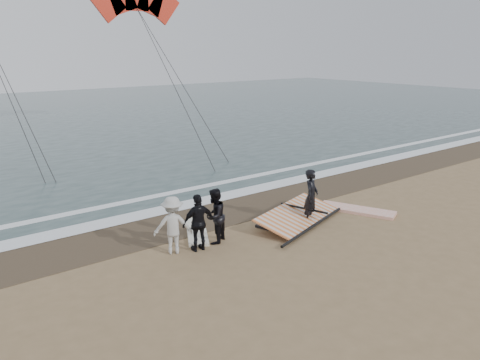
# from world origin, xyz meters

# --- Properties ---
(ground) EXTENTS (120.00, 120.00, 0.00)m
(ground) POSITION_xyz_m (0.00, 0.00, 0.00)
(ground) COLOR #8C704C
(ground) RESTS_ON ground
(sea) EXTENTS (120.00, 54.00, 0.02)m
(sea) POSITION_xyz_m (0.00, 33.00, 0.01)
(sea) COLOR #233838
(sea) RESTS_ON ground
(wet_sand) EXTENTS (120.00, 2.80, 0.01)m
(wet_sand) POSITION_xyz_m (0.00, 4.50, 0.01)
(wet_sand) COLOR #4C3D2B
(wet_sand) RESTS_ON ground
(foam_near) EXTENTS (120.00, 0.90, 0.01)m
(foam_near) POSITION_xyz_m (0.00, 5.90, 0.03)
(foam_near) COLOR white
(foam_near) RESTS_ON sea
(foam_far) EXTENTS (120.00, 0.45, 0.01)m
(foam_far) POSITION_xyz_m (0.00, 7.60, 0.03)
(foam_far) COLOR white
(foam_far) RESTS_ON sea
(man_main) EXTENTS (0.83, 0.73, 1.90)m
(man_main) POSITION_xyz_m (1.59, 1.72, 0.95)
(man_main) COLOR black
(man_main) RESTS_ON ground
(board_white) EXTENTS (1.84, 2.82, 0.11)m
(board_white) POSITION_xyz_m (3.81, 1.51, 0.05)
(board_white) COLOR white
(board_white) RESTS_ON ground
(board_cream) EXTENTS (1.66, 2.35, 0.10)m
(board_cream) POSITION_xyz_m (-2.02, 3.32, 0.05)
(board_cream) COLOR white
(board_cream) RESTS_ON ground
(trio_cluster) EXTENTS (2.58, 1.14, 1.75)m
(trio_cluster) POSITION_xyz_m (-2.75, 2.29, 0.87)
(trio_cluster) COLOR black
(trio_cluster) RESTS_ON ground
(sail_rig) EXTENTS (4.02, 2.72, 0.49)m
(sail_rig) POSITION_xyz_m (1.19, 2.15, 0.19)
(sail_rig) COLOR black
(sail_rig) RESTS_ON ground
(kite_red) EXTENTS (7.50, 6.86, 16.14)m
(kite_red) POSITION_xyz_m (5.52, 22.75, 8.71)
(kite_red) COLOR red
(kite_red) RESTS_ON ground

